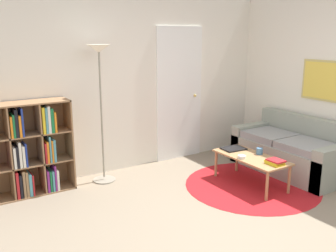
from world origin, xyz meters
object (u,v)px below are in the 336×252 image
coffee_table (251,159)px  laptop (234,149)px  couch (293,152)px  bookshelf (22,151)px  bowl (242,157)px  cup (260,151)px  floor_lamp (100,72)px

coffee_table → laptop: (0.01, 0.35, 0.05)m
couch → coffee_table: 0.89m
bookshelf → coffee_table: (2.53, -1.24, -0.21)m
bowl → cup: bearing=-0.4°
bookshelf → floor_lamp: 1.33m
laptop → bowl: size_ratio=3.12×
coffee_table → laptop: size_ratio=3.13×
laptop → cup: 0.37m
cup → bowl: bearing=179.6°
bookshelf → laptop: 2.70m
couch → laptop: (-0.87, 0.28, 0.12)m
floor_lamp → cup: bearing=-34.0°
coffee_table → cup: bearing=2.2°
bookshelf → cup: 2.96m
couch → bowl: 1.05m
bookshelf → bowl: bearing=-27.5°
bowl → bookshelf: bearing=152.5°
couch → coffee_table: (-0.89, -0.06, 0.07)m
cup → coffee_table: bearing=-177.8°
coffee_table → bowl: size_ratio=9.77×
laptop → bowl: bearing=-116.5°
couch → bookshelf: bearing=160.9°
bookshelf → cup: size_ratio=13.56×
couch → cup: bearing=-175.6°
laptop → floor_lamp: bearing=152.8°
floor_lamp → bookshelf: bearing=174.4°
coffee_table → laptop: laptop is taller
laptop → couch: bearing=-18.0°
couch → bowl: size_ratio=15.48×
coffee_table → bowl: 0.17m
bookshelf → bowl: 2.68m
bookshelf → floor_lamp: size_ratio=0.64×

